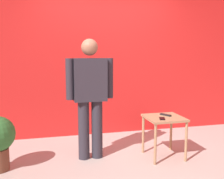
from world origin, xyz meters
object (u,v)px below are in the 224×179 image
cell_phone (162,119)px  tv_remote (166,115)px  side_table (164,123)px  standing_person (90,93)px

cell_phone → tv_remote: tv_remote is taller
tv_remote → side_table: bearing=-157.5°
standing_person → side_table: size_ratio=2.84×
side_table → cell_phone: (-0.08, -0.10, 0.10)m
side_table → tv_remote: tv_remote is taller
standing_person → tv_remote: bearing=-8.3°
cell_phone → tv_remote: bearing=72.3°
tv_remote → standing_person: bearing=141.5°
standing_person → tv_remote: 1.11m
standing_person → cell_phone: standing_person is taller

